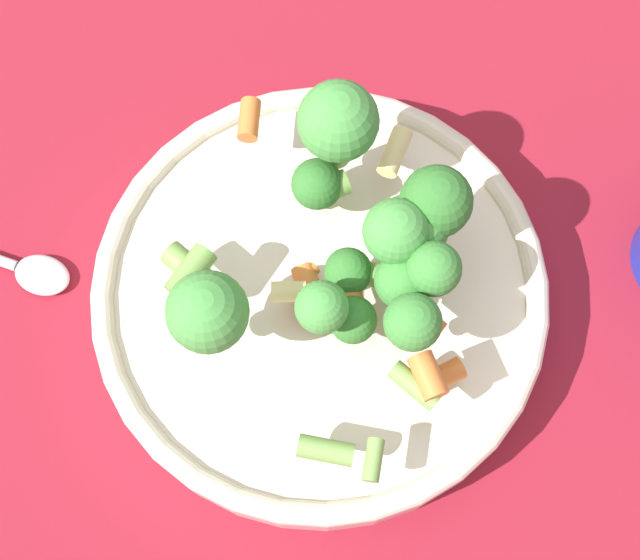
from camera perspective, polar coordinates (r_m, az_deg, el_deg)
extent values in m
plane|color=maroon|center=(0.56, 0.00, -1.82)|extent=(3.00, 3.00, 0.00)
cylinder|color=beige|center=(0.54, 0.00, -1.26)|extent=(0.27, 0.27, 0.04)
torus|color=beige|center=(0.52, 0.00, -0.66)|extent=(0.27, 0.27, 0.01)
cylinder|color=#8CB766|center=(0.51, 1.75, -0.04)|extent=(0.01, 0.01, 0.01)
sphere|color=#33722D|center=(0.49, 1.81, 0.63)|extent=(0.03, 0.03, 0.03)
cylinder|color=#8CB766|center=(0.48, 0.45, -2.36)|extent=(0.01, 0.01, 0.01)
sphere|color=#479342|center=(0.46, 0.46, -1.74)|extent=(0.03, 0.03, 0.03)
cylinder|color=#8CB766|center=(0.53, 0.30, 5.35)|extent=(0.01, 0.01, 0.01)
sphere|color=#33722D|center=(0.51, 0.31, 6.18)|extent=(0.03, 0.03, 0.03)
cylinder|color=#8CB766|center=(0.50, 7.11, 3.91)|extent=(0.01, 0.01, 0.01)
sphere|color=#33722D|center=(0.48, 7.45, 5.00)|extent=(0.04, 0.04, 0.04)
cylinder|color=#8CB766|center=(0.52, 1.10, 8.47)|extent=(0.02, 0.02, 0.02)
sphere|color=#479342|center=(0.49, 1.17, 10.12)|extent=(0.05, 0.05, 0.05)
cylinder|color=#8CB766|center=(0.49, 4.66, 2.07)|extent=(0.01, 0.01, 0.02)
sphere|color=#479342|center=(0.47, 4.90, 3.12)|extent=(0.04, 0.04, 0.04)
cylinder|color=#8CB766|center=(0.49, 7.02, -0.04)|extent=(0.01, 0.01, 0.01)
sphere|color=#3D8438|center=(0.47, 7.30, 0.72)|extent=(0.03, 0.03, 0.03)
cylinder|color=#8CB766|center=(0.48, -6.85, -2.91)|extent=(0.02, 0.02, 0.01)
sphere|color=#479342|center=(0.46, -7.22, -2.05)|extent=(0.04, 0.04, 0.04)
cylinder|color=#8CB766|center=(0.48, 5.74, -3.31)|extent=(0.01, 0.01, 0.01)
sphere|color=#3D8438|center=(0.46, 5.96, -2.70)|extent=(0.03, 0.03, 0.03)
cylinder|color=#8CB766|center=(0.50, 5.13, -0.78)|extent=(0.01, 0.01, 0.01)
sphere|color=#3D8438|center=(0.48, 5.34, -0.05)|extent=(0.03, 0.03, 0.03)
cylinder|color=#8CB766|center=(0.50, 2.05, -3.09)|extent=(0.01, 0.01, 0.01)
sphere|color=#33722D|center=(0.48, 2.12, -2.57)|extent=(0.03, 0.03, 0.03)
cylinder|color=#8CB766|center=(0.51, 5.61, 2.16)|extent=(0.01, 0.01, 0.02)
sphere|color=#479342|center=(0.48, 5.90, 3.28)|extent=(0.04, 0.04, 0.04)
cylinder|color=orange|center=(0.53, -4.55, 10.19)|extent=(0.01, 0.03, 0.01)
cylinder|color=orange|center=(0.49, 2.14, -1.71)|extent=(0.02, 0.03, 0.01)
cylinder|color=orange|center=(0.51, -0.69, -0.71)|extent=(0.02, 0.03, 0.01)
cylinder|color=orange|center=(0.48, 6.47, -2.32)|extent=(0.03, 0.03, 0.01)
cylinder|color=#729E4C|center=(0.47, 3.44, -11.43)|extent=(0.01, 0.02, 0.01)
cylinder|color=beige|center=(0.53, 4.80, 8.17)|extent=(0.02, 0.03, 0.01)
cylinder|color=orange|center=(0.51, -1.15, -0.49)|extent=(0.02, 0.02, 0.01)
cylinder|color=beige|center=(0.49, -2.01, -0.75)|extent=(0.02, 0.01, 0.01)
cylinder|color=#729E4C|center=(0.48, 6.07, -6.74)|extent=(0.03, 0.03, 0.01)
cylinder|color=orange|center=(0.50, 7.64, -6.23)|extent=(0.03, 0.02, 0.01)
cylinder|color=#729E4C|center=(0.50, -8.53, 0.90)|extent=(0.03, 0.03, 0.01)
cylinder|color=#729E4C|center=(0.49, -8.28, 0.62)|extent=(0.03, 0.03, 0.01)
cylinder|color=#729E4C|center=(0.48, 0.25, -10.85)|extent=(0.03, 0.02, 0.01)
cylinder|color=#729E4C|center=(0.51, 0.74, 5.97)|extent=(0.02, 0.02, 0.01)
cylinder|color=orange|center=(0.47, 6.93, -6.12)|extent=(0.02, 0.03, 0.01)
cylinder|color=orange|center=(0.53, 6.60, 3.55)|extent=(0.02, 0.02, 0.01)
cylinder|color=#729E4C|center=(0.49, 2.44, -0.07)|extent=(0.02, 0.02, 0.01)
ellipsoid|color=silver|center=(0.59, -17.35, 0.30)|extent=(0.04, 0.04, 0.01)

